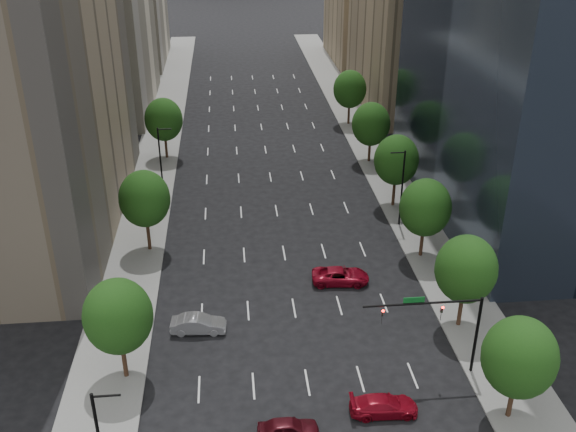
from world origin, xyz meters
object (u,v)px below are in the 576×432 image
object	(u,v)px
traffic_signal	(447,320)
car_red_near	(384,405)
car_maroon	(288,428)
car_red_far	(340,276)
car_silver	(198,324)

from	to	relation	value
traffic_signal	car_red_near	bearing A→B (deg)	-145.08
car_maroon	car_red_far	distance (m)	20.40
traffic_signal	car_silver	bearing A→B (deg)	159.02
car_maroon	car_silver	xyz separation A→B (m)	(-6.52, 12.67, 0.05)
car_silver	car_red_near	bearing A→B (deg)	-124.95
car_maroon	car_silver	distance (m)	14.25
car_maroon	car_red_far	xyz separation A→B (m)	(6.90, 19.19, 0.04)
traffic_signal	car_red_far	distance (m)	15.56
car_red_far	car_red_near	bearing A→B (deg)	-174.38
car_red_near	car_silver	size ratio (longest dim) A/B	1.05
car_red_far	car_maroon	bearing A→B (deg)	165.16
car_silver	car_red_far	size ratio (longest dim) A/B	0.86
car_red_near	car_red_far	distance (m)	17.61
car_maroon	car_silver	bearing A→B (deg)	26.44
traffic_signal	car_red_near	xyz separation A→B (m)	(-5.42, -3.78, -4.45)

